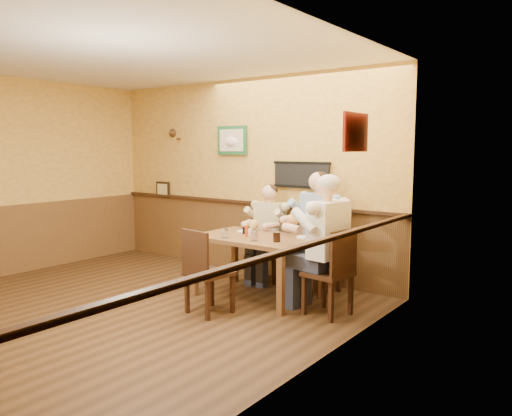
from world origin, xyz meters
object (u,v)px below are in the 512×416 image
at_px(chair_back_left, 270,251).
at_px(chair_right_end, 328,272).
at_px(salt_shaker, 250,232).
at_px(cola_tumbler, 277,237).
at_px(dining_table, 255,244).
at_px(water_glass_left, 225,233).
at_px(water_glass_mid, 254,236).
at_px(diner_white_elder, 328,253).
at_px(chair_back_right, 319,254).
at_px(diner_tan_shirt, 270,238).
at_px(hot_sauce_bottle, 246,230).
at_px(diner_blue_polo, 319,238).
at_px(chair_near_side, 209,271).
at_px(pepper_shaker, 244,230).

distance_m(chair_back_left, chair_right_end, 1.54).
bearing_deg(salt_shaker, cola_tumbler, -14.16).
relative_size(dining_table, chair_right_end, 1.46).
height_order(chair_back_left, water_glass_left, water_glass_left).
bearing_deg(water_glass_mid, diner_white_elder, 12.08).
bearing_deg(chair_back_right, cola_tumbler, -81.54).
distance_m(diner_tan_shirt, cola_tumbler, 1.15).
bearing_deg(dining_table, hot_sauce_bottle, -114.34).
distance_m(cola_tumbler, hot_sauce_bottle, 0.47).
bearing_deg(cola_tumbler, salt_shaker, 165.84).
xyz_separation_m(chair_back_left, diner_tan_shirt, (0.00, 0.00, 0.18)).
relative_size(diner_tan_shirt, hot_sauce_bottle, 7.39).
relative_size(chair_back_right, cola_tumbler, 8.68).
relative_size(chair_back_right, hot_sauce_bottle, 5.95).
relative_size(chair_back_right, chair_right_end, 0.99).
distance_m(water_glass_left, water_glass_mid, 0.40).
relative_size(diner_tan_shirt, diner_blue_polo, 0.87).
distance_m(chair_near_side, diner_tan_shirt, 1.53).
relative_size(chair_back_left, pepper_shaker, 9.61).
bearing_deg(dining_table, water_glass_mid, -54.60).
height_order(chair_back_left, salt_shaker, salt_shaker).
relative_size(chair_back_right, chair_near_side, 1.01).
height_order(water_glass_left, hot_sauce_bottle, hot_sauce_bottle).
distance_m(dining_table, salt_shaker, 0.15).
relative_size(salt_shaker, pepper_shaker, 1.02).
bearing_deg(dining_table, diner_blue_polo, 52.74).
xyz_separation_m(dining_table, salt_shaker, (-0.06, -0.03, 0.14)).
height_order(water_glass_left, water_glass_mid, water_glass_mid).
bearing_deg(chair_near_side, salt_shaker, -80.13).
xyz_separation_m(dining_table, water_glass_left, (-0.22, -0.31, 0.15)).
bearing_deg(diner_white_elder, diner_blue_polo, -136.33).
xyz_separation_m(chair_back_right, water_glass_left, (-0.73, -0.97, 0.33)).
distance_m(hot_sauce_bottle, pepper_shaker, 0.22).
distance_m(salt_shaker, pepper_shaker, 0.17).
height_order(diner_blue_polo, diner_white_elder, diner_white_elder).
bearing_deg(water_glass_left, hot_sauce_bottle, 48.77).
bearing_deg(cola_tumbler, diner_white_elder, 8.10).
height_order(chair_near_side, diner_white_elder, diner_white_elder).
relative_size(diner_white_elder, water_glass_mid, 11.64).
height_order(chair_right_end, salt_shaker, chair_right_end).
relative_size(diner_blue_polo, diner_white_elder, 0.99).
bearing_deg(chair_near_side, diner_tan_shirt, -72.18).
relative_size(chair_near_side, water_glass_left, 8.18).
distance_m(chair_back_left, chair_back_right, 0.80).
bearing_deg(water_glass_mid, salt_shaker, 137.05).
xyz_separation_m(chair_back_left, water_glass_left, (0.07, -1.03, 0.39)).
height_order(chair_back_left, chair_right_end, chair_right_end).
height_order(chair_right_end, water_glass_left, chair_right_end).
relative_size(chair_back_right, pepper_shaker, 11.04).
height_order(cola_tumbler, pepper_shaker, cola_tumbler).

